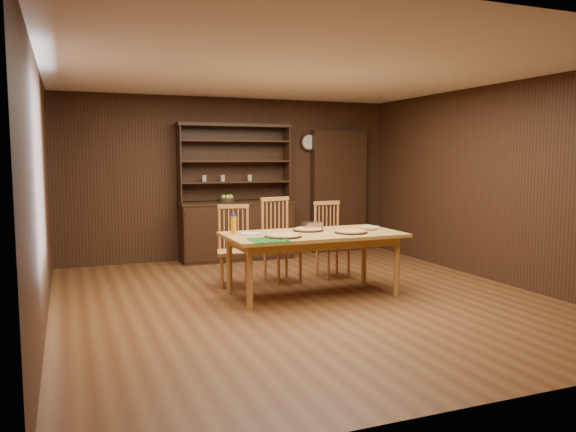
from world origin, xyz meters
name	(u,v)px	position (x,y,z in m)	size (l,w,h in m)	color
floor	(304,299)	(0.00, 0.00, 0.00)	(6.00, 6.00, 0.00)	brown
room_shell	(304,163)	(0.00, 0.00, 1.58)	(6.00, 6.00, 6.00)	white
china_hutch	(236,223)	(0.00, 2.75, 0.60)	(1.84, 0.52, 2.17)	black
doorway	(339,191)	(1.90, 2.90, 1.05)	(1.00, 0.18, 2.10)	black
wall_clock	(309,142)	(1.35, 2.96, 1.90)	(0.30, 0.05, 0.30)	black
dining_table	(313,239)	(0.18, 0.16, 0.68)	(2.09, 1.04, 0.75)	#C29043
chair_left	(234,243)	(-0.54, 1.03, 0.55)	(0.51, 0.49, 1.04)	#C17F42
chair_center	(279,236)	(0.10, 1.07, 0.59)	(0.54, 0.53, 1.11)	#C17F42
chair_right	(330,237)	(0.85, 1.07, 0.55)	(0.46, 0.44, 1.04)	#C17F42
pizza_left	(283,236)	(-0.27, -0.03, 0.77)	(0.42, 0.42, 0.04)	black
pizza_right	(351,232)	(0.60, -0.01, 0.77)	(0.39, 0.39, 0.04)	black
pizza_center	(308,229)	(0.21, 0.36, 0.77)	(0.37, 0.37, 0.04)	black
cooling_rack	(269,240)	(-0.51, -0.23, 0.76)	(0.38, 0.38, 0.02)	#0B922C
plate_left	(251,234)	(-0.54, 0.31, 0.76)	(0.26, 0.26, 0.02)	white
plate_right	(369,227)	(1.05, 0.34, 0.76)	(0.27, 0.27, 0.02)	white
foil_dish	(312,226)	(0.30, 0.46, 0.80)	(0.23, 0.16, 0.09)	white
juice_bottle	(233,225)	(-0.72, 0.41, 0.86)	(0.06, 0.06, 0.24)	orange
pot_holder_a	(368,229)	(0.93, 0.16, 0.76)	(0.18, 0.18, 0.01)	#B01614
pot_holder_b	(356,229)	(0.78, 0.22, 0.76)	(0.18, 0.18, 0.01)	#B01614
fruit_bowl	(227,199)	(-0.17, 2.69, 0.99)	(0.26, 0.26, 0.12)	black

